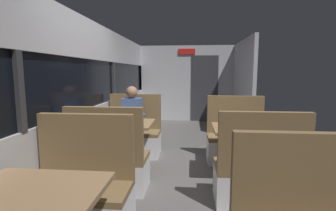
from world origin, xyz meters
name	(u,v)px	position (x,y,z in m)	size (l,w,h in m)	color
ground_plane	(181,175)	(0.00, 0.00, -0.01)	(3.30, 9.20, 0.02)	#514F4C
carriage_window_panel_left	(83,99)	(-1.45, 0.00, 1.11)	(0.09, 8.48, 2.30)	#B2B2B7
carriage_end_bulkhead	(188,84)	(0.06, 4.19, 1.14)	(2.90, 0.11, 2.30)	#B2B2B7
carriage_aisle_panel_right	(243,86)	(1.45, 3.00, 1.15)	(0.08, 2.40, 2.30)	#B2B2B7
dining_table_near_window	(33,205)	(-0.89, -2.09, 0.64)	(0.90, 0.70, 0.74)	#9E9EA3
bench_near_window_facing_entry	(81,197)	(-0.89, -1.39, 0.33)	(0.95, 0.50, 1.10)	silver
dining_table_mid_window	(123,129)	(-0.89, 0.13, 0.64)	(0.90, 0.70, 0.74)	#9E9EA3
bench_mid_window_facing_end	(109,165)	(-0.89, -0.56, 0.33)	(0.95, 0.50, 1.10)	silver
bench_mid_window_facing_entry	(134,137)	(-0.89, 0.83, 0.33)	(0.95, 0.50, 1.10)	silver
dining_table_rear_aisle	(246,135)	(0.89, -0.07, 0.64)	(0.90, 0.70, 0.74)	#9E9EA3
bench_rear_aisle_facing_end	(258,177)	(0.89, -0.76, 0.33)	(0.95, 0.50, 1.10)	silver
bench_rear_aisle_facing_entry	(236,142)	(0.89, 0.63, 0.33)	(0.95, 0.50, 1.10)	silver
seated_passenger	(133,127)	(-0.89, 0.76, 0.54)	(0.47, 0.55, 1.26)	#26262D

